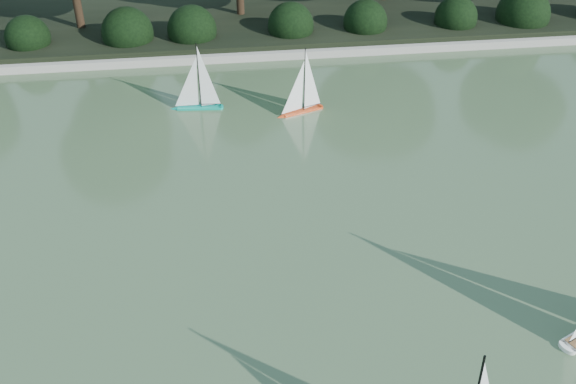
{
  "coord_description": "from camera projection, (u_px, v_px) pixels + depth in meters",
  "views": [
    {
      "loc": [
        -0.01,
        -5.14,
        5.77
      ],
      "look_at": [
        1.01,
        2.34,
        0.7
      ],
      "focal_mm": 40.0,
      "sensor_mm": 36.0,
      "label": 1
    }
  ],
  "objects": [
    {
      "name": "ground",
      "position": [
        229.0,
        360.0,
        7.44
      ],
      "size": [
        80.0,
        80.0,
        0.0
      ],
      "primitive_type": "plane",
      "color": "#395231",
      "rests_on": "ground"
    },
    {
      "name": "shrub_hedge",
      "position": [
        203.0,
        29.0,
        15.33
      ],
      "size": [
        29.1,
        1.1,
        1.1
      ],
      "color": "black",
      "rests_on": "ground"
    },
    {
      "name": "far_bank",
      "position": [
        201.0,
        2.0,
        18.05
      ],
      "size": [
        40.0,
        8.0,
        0.3
      ],
      "primitive_type": "cube",
      "color": "black",
      "rests_on": "ground"
    },
    {
      "name": "pond_coping",
      "position": [
        206.0,
        58.0,
        14.8
      ],
      "size": [
        40.0,
        0.35,
        0.18
      ],
      "primitive_type": "cube",
      "color": "gray",
      "rests_on": "ground"
    },
    {
      "name": "sailboat_teal",
      "position": [
        194.0,
        98.0,
        12.71
      ],
      "size": [
        1.08,
        0.27,
        1.47
      ],
      "color": "#08977E",
      "rests_on": "ground"
    },
    {
      "name": "sailboat_orange",
      "position": [
        299.0,
        103.0,
        12.56
      ],
      "size": [
        1.02,
        0.5,
        1.42
      ],
      "color": "#DC4519",
      "rests_on": "ground"
    }
  ]
}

